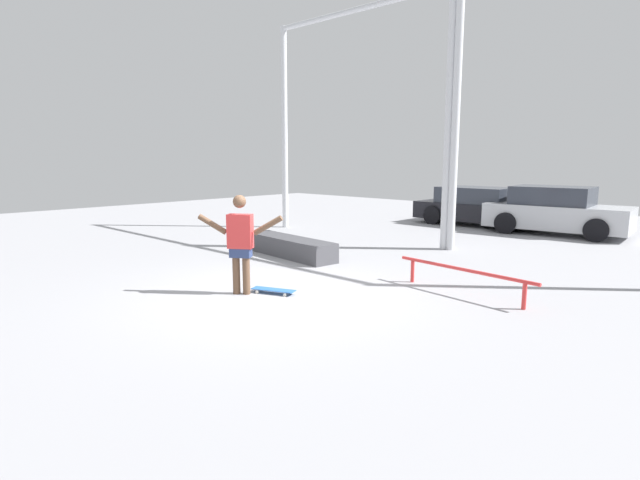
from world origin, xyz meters
TOP-DOWN VIEW (x-y plane):
  - ground_plane at (0.00, 0.00)m, footprint 36.00×36.00m
  - skateboarder at (-0.44, -0.41)m, footprint 1.29×0.93m
  - skateboard at (-0.05, -0.01)m, footprint 0.81×0.49m
  - grind_box at (-2.30, 2.50)m, footprint 2.85×0.98m
  - grind_rail at (2.38, 2.21)m, footprint 2.73×0.41m
  - canopy_support_left at (-3.04, 5.93)m, footprint 6.46×0.20m
  - canopy_support_right at (3.04, 5.93)m, footprint 6.46×0.20m
  - parked_car_black at (-1.58, 10.90)m, footprint 4.40×1.93m
  - parked_car_silver at (1.10, 10.61)m, footprint 4.21×2.17m

SIDE VIEW (x-z plane):
  - ground_plane at x=0.00m, z-range 0.00..0.00m
  - skateboard at x=-0.05m, z-range 0.03..0.10m
  - grind_box at x=-2.30m, z-range 0.00..0.46m
  - grind_rail at x=2.38m, z-range 0.14..0.61m
  - parked_car_black at x=-1.58m, z-range -0.02..1.32m
  - parked_car_silver at x=1.10m, z-range -0.03..1.45m
  - skateboarder at x=-0.44m, z-range 0.09..1.82m
  - canopy_support_left at x=-3.04m, z-range 0.75..7.30m
  - canopy_support_right at x=3.04m, z-range 0.75..7.30m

